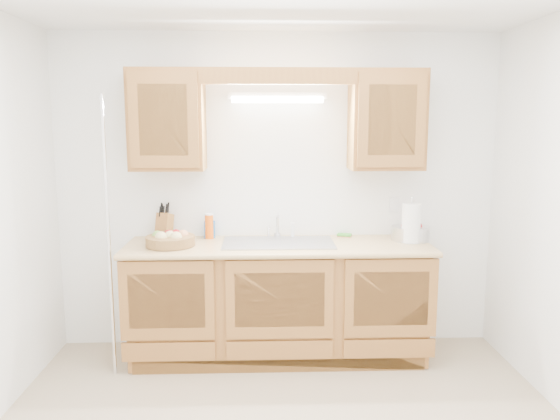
{
  "coord_description": "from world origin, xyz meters",
  "views": [
    {
      "loc": [
        -0.13,
        -2.84,
        1.81
      ],
      "look_at": [
        0.0,
        0.85,
        1.21
      ],
      "focal_mm": 35.0,
      "sensor_mm": 36.0,
      "label": 1
    }
  ],
  "objects_px": {
    "knife_block": "(164,225)",
    "paper_towel": "(411,223)",
    "fruit_basket": "(170,239)",
    "apple_bowl": "(411,232)"
  },
  "relations": [
    {
      "from": "fruit_basket",
      "to": "apple_bowl",
      "type": "distance_m",
      "value": 1.84
    },
    {
      "from": "fruit_basket",
      "to": "paper_towel",
      "type": "distance_m",
      "value": 1.82
    },
    {
      "from": "knife_block",
      "to": "paper_towel",
      "type": "bearing_deg",
      "value": 10.4
    },
    {
      "from": "knife_block",
      "to": "apple_bowl",
      "type": "bearing_deg",
      "value": 13.04
    },
    {
      "from": "paper_towel",
      "to": "fruit_basket",
      "type": "bearing_deg",
      "value": -178.7
    },
    {
      "from": "fruit_basket",
      "to": "knife_block",
      "type": "xyz_separation_m",
      "value": [
        -0.09,
        0.27,
        0.06
      ]
    },
    {
      "from": "knife_block",
      "to": "apple_bowl",
      "type": "xyz_separation_m",
      "value": [
        1.93,
        -0.14,
        -0.04
      ]
    },
    {
      "from": "knife_block",
      "to": "fruit_basket",
      "type": "bearing_deg",
      "value": -54.4
    },
    {
      "from": "knife_block",
      "to": "paper_towel",
      "type": "height_order",
      "value": "paper_towel"
    },
    {
      "from": "fruit_basket",
      "to": "paper_towel",
      "type": "height_order",
      "value": "paper_towel"
    }
  ]
}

